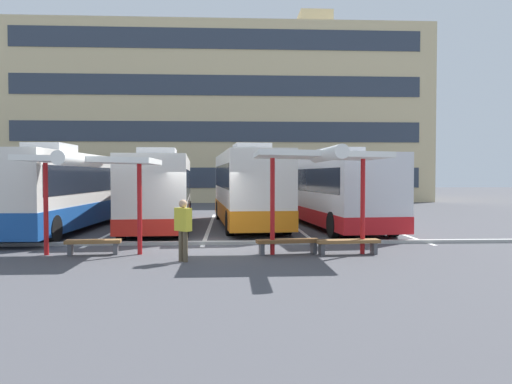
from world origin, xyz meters
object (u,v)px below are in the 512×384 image
object	(u,v)px
coach_bus_3	(330,190)
bench_0	(93,244)
waiting_shelter_1	(320,158)
bench_2	(348,243)
waiting_shelter_0	(90,162)
coach_bus_2	(248,189)
bench_1	(288,243)
coach_bus_1	(160,192)
coach_bus_0	(64,192)
waiting_passenger_0	(183,226)

from	to	relation	value
coach_bus_3	bench_0	bearing A→B (deg)	-136.73
waiting_shelter_1	bench_2	xyz separation A→B (m)	(0.90, 0.17, -2.57)
bench_0	bench_2	world-z (taller)	same
waiting_shelter_0	bench_2	size ratio (longest dim) A/B	2.31
coach_bus_2	bench_1	size ratio (longest dim) A/B	5.51
coach_bus_1	bench_0	bearing A→B (deg)	-96.85
coach_bus_0	waiting_shelter_0	bearing A→B (deg)	-67.10
waiting_shelter_1	bench_0	bearing A→B (deg)	175.63
coach_bus_0	bench_0	bearing A→B (deg)	-66.35
waiting_shelter_0	bench_1	world-z (taller)	waiting_shelter_0
bench_1	waiting_passenger_0	xyz separation A→B (m)	(-3.04, -1.18, 0.66)
waiting_shelter_0	bench_2	world-z (taller)	waiting_shelter_0
coach_bus_2	waiting_passenger_0	world-z (taller)	coach_bus_2
bench_2	coach_bus_1	bearing A→B (deg)	129.15
waiting_shelter_1	bench_2	bearing A→B (deg)	10.70
coach_bus_0	coach_bus_2	world-z (taller)	coach_bus_2
coach_bus_2	waiting_shelter_1	size ratio (longest dim) A/B	2.21
waiting_shelter_0	waiting_shelter_1	size ratio (longest dim) A/B	0.92
waiting_shelter_0	bench_0	bearing A→B (deg)	90.00
bench_1	waiting_passenger_0	size ratio (longest dim) A/B	1.14
coach_bus_2	coach_bus_1	bearing A→B (deg)	-172.02
waiting_passenger_0	waiting_shelter_1	bearing A→B (deg)	12.19
waiting_shelter_1	waiting_passenger_0	size ratio (longest dim) A/B	2.84
waiting_shelter_0	waiting_passenger_0	size ratio (longest dim) A/B	2.62
bench_1	bench_2	distance (m)	1.81
coach_bus_2	waiting_passenger_0	size ratio (longest dim) A/B	6.27
bench_0	waiting_shelter_1	distance (m)	7.24
coach_bus_2	waiting_shelter_0	size ratio (longest dim) A/B	2.39
waiting_shelter_0	bench_0	size ratio (longest dim) A/B	2.73
waiting_shelter_0	bench_2	distance (m)	8.02
coach_bus_1	coach_bus_3	world-z (taller)	coach_bus_3
coach_bus_0	bench_2	bearing A→B (deg)	-34.23
coach_bus_0	bench_0	distance (m)	7.67
coach_bus_3	bench_0	world-z (taller)	coach_bus_3
coach_bus_2	coach_bus_3	xyz separation A→B (m)	(3.86, -0.14, -0.07)
bench_0	bench_2	xyz separation A→B (m)	(7.65, -0.35, 0.01)
coach_bus_1	coach_bus_3	distance (m)	7.89
bench_0	waiting_passenger_0	bearing A→B (deg)	-25.97
coach_bus_0	bench_2	xyz separation A→B (m)	(10.68, -7.27, -1.33)
bench_2	waiting_shelter_1	bearing A→B (deg)	-169.30
coach_bus_1	coach_bus_2	distance (m)	4.06
coach_bus_3	waiting_shelter_1	distance (m)	9.15
waiting_passenger_0	coach_bus_3	bearing A→B (deg)	58.12
coach_bus_2	bench_2	distance (m)	9.30
coach_bus_2	coach_bus_3	distance (m)	3.86
coach_bus_2	bench_2	bearing A→B (deg)	-73.05
coach_bus_2	bench_1	world-z (taller)	coach_bus_2
coach_bus_2	coach_bus_3	bearing A→B (deg)	-2.08
coach_bus_2	coach_bus_0	bearing A→B (deg)	-169.18
bench_1	bench_2	bearing A→B (deg)	-4.88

